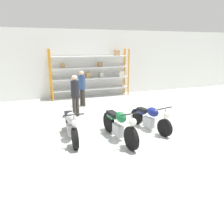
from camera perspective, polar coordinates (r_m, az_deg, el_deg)
ground_plane at (r=6.94m, az=1.13°, el=-6.45°), size 30.00×30.00×0.00m
back_wall at (r=12.33m, az=-9.33°, el=12.27°), size 30.00×0.08×3.60m
shelving_rack at (r=12.20m, az=-4.92°, el=10.38°), size 4.34×0.63×2.60m
motorcycle_silver at (r=6.77m, az=-10.64°, el=-3.35°), size 0.57×2.06×0.99m
motorcycle_green at (r=6.53m, az=1.88°, el=-3.45°), size 0.59×2.13×1.04m
motorcycle_blue at (r=7.44m, az=10.03°, el=-1.52°), size 0.71×1.92×0.93m
person_browsing at (r=8.72m, az=-9.61°, el=5.01°), size 0.44×0.44×1.68m
person_near_rack at (r=10.32m, az=-7.84°, el=6.85°), size 0.44×0.44×1.66m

